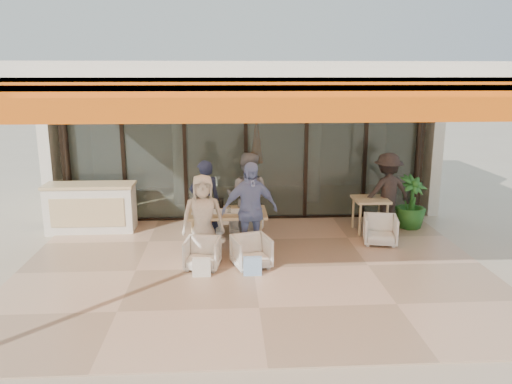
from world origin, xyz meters
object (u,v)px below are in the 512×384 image
Objects in this scene: diner_cream at (203,217)px; potted_palm at (411,203)px; side_table at (370,203)px; diner_periwinkle at (250,210)px; host_counter at (91,207)px; chair_far_right at (247,220)px; chair_near_right at (251,250)px; diner_navy at (205,202)px; chair_far_left at (206,219)px; standing_woman at (387,192)px; dining_table at (226,214)px; diner_grey at (248,198)px; chair_near_left at (202,252)px; side_chair at (380,229)px.

potted_palm is at bearing 14.66° from diner_cream.
diner_periwinkle is at bearing -153.43° from side_table.
potted_palm is (6.80, -0.19, 0.05)m from host_counter.
chair_near_right reaches higher than chair_far_right.
diner_navy is 0.94× the size of diner_periwinkle.
chair_far_left is 0.38× the size of standing_woman.
dining_table is 2.01× the size of side_table.
diner_grey is 1.07× the size of standing_woman.
chair_near_left is at bearing 78.34° from diner_navy.
diner_cream is 4.63m from potted_palm.
potted_palm reaches higher than chair_near_right.
side_table reaches higher than side_chair.
dining_table is 0.85× the size of diner_periwinkle.
diner_periwinkle is (-0.00, -1.40, 0.59)m from chair_far_right.
chair_far_right is 0.80× the size of side_table.
host_counter reaches higher than side_chair.
side_table is (2.58, -0.11, 0.34)m from chair_far_right.
chair_far_left reaches higher than chair_near_left.
dining_table is 3.03m from side_chair.
diner_navy is at bearing 85.53° from diner_cream.
diner_navy is at bearing -3.46° from standing_woman.
potted_palm is (4.37, 1.52, -0.20)m from diner_cream.
chair_far_right is 0.78m from diner_grey.
potted_palm is at bearing 14.99° from dining_table.
side_chair is at bearing -11.22° from host_counter.
standing_woman reaches higher than chair_far_left.
chair_near_right is 0.37× the size of diner_navy.
chair_near_right is (3.27, -2.20, -0.22)m from host_counter.
chair_near_left is 1.50m from diner_navy.
standing_woman reaches higher than chair_near_left.
diner_navy is 0.84m from diner_grey.
side_table is at bearing 15.50° from dining_table.
diner_navy is at bearing -173.76° from side_chair.
potted_palm is at bearing 33.42° from chair_near_left.
side_table is at bearing -155.51° from diner_grey.
side_table is (3.42, 1.29, -0.14)m from diner_cream.
chair_near_right is at bearing -145.25° from side_table.
chair_near_left is at bearing -94.47° from diner_cream.
diner_navy reaches higher than chair_near_left.
chair_near_right is at bearing -145.81° from side_chair.
diner_periwinkle is at bearing -27.50° from host_counter.
chair_far_left is 0.71m from diner_navy.
chair_near_left is (2.43, -2.20, -0.24)m from host_counter.
chair_far_left is at bearing 178.18° from side_table.
diner_periwinkle reaches higher than diner_cream.
chair_far_left is (-0.41, 0.94, -0.37)m from dining_table.
chair_near_right is at bearing -105.16° from diner_periwinkle.
chair_far_right is 1.01× the size of chair_near_left.
chair_near_right is 0.40× the size of diner_cream.
diner_periwinkle is at bearing 115.63° from chair_far_left.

